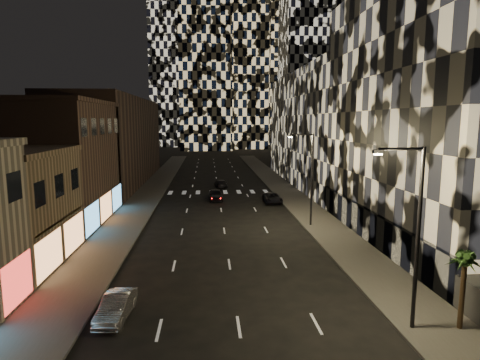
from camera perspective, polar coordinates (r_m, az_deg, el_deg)
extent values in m
cube|color=#47443F|center=(59.47, -12.76, -1.75)|extent=(4.00, 120.00, 0.15)
cube|color=#47443F|center=(59.96, 6.52, -1.51)|extent=(4.00, 120.00, 0.15)
cube|color=#4C4C47|center=(59.21, -10.75, -1.73)|extent=(0.20, 120.00, 0.15)
cube|color=#4C4C47|center=(59.59, 4.54, -1.55)|extent=(0.20, 120.00, 0.15)
cube|color=#4F372D|center=(44.49, -25.01, 2.01)|extent=(10.00, 15.00, 12.00)
cube|color=#4F372D|center=(69.79, -17.51, 5.27)|extent=(10.00, 40.00, 14.00)
cube|color=#232326|center=(38.91, 29.23, 8.32)|extent=(16.00, 25.00, 22.00)
cube|color=#383838|center=(36.34, 17.93, -6.10)|extent=(0.60, 25.00, 3.00)
cube|color=#232326|center=(68.42, 13.82, 7.04)|extent=(16.00, 40.00, 18.00)
cube|color=black|center=(152.77, 10.25, 23.32)|extent=(20.00, 20.00, 100.00)
cube|color=black|center=(152.55, -5.01, 22.46)|extent=(18.00, 18.00, 95.00)
cylinder|color=black|center=(21.35, 23.96, -7.80)|extent=(0.20, 0.20, 9.00)
cylinder|color=black|center=(20.10, 21.95, 4.12)|extent=(2.20, 0.14, 0.14)
cube|color=black|center=(19.64, 19.05, 3.83)|extent=(0.50, 0.25, 0.18)
cube|color=#FFEAB2|center=(19.65, 19.03, 3.48)|extent=(0.35, 0.18, 0.06)
cylinder|color=black|center=(39.67, 10.16, 0.02)|extent=(0.20, 0.20, 9.00)
cylinder|color=black|center=(39.02, 8.76, 6.41)|extent=(2.20, 0.14, 0.14)
cube|color=black|center=(38.78, 7.16, 6.25)|extent=(0.50, 0.25, 0.18)
cube|color=#FFEAB2|center=(38.79, 7.16, 6.07)|extent=(0.35, 0.18, 0.06)
imported|color=#A1A2A7|center=(23.09, -17.19, -16.85)|extent=(1.66, 3.94, 1.26)
imported|color=black|center=(52.76, -3.46, -2.11)|extent=(1.93, 4.39, 1.47)
imported|color=black|center=(63.11, -2.74, -0.50)|extent=(2.17, 4.26, 1.18)
imported|color=black|center=(51.20, 4.62, -2.56)|extent=(2.17, 4.56, 1.26)
cylinder|color=#47331E|center=(23.20, 29.04, -14.16)|extent=(0.25, 0.25, 3.40)
sphere|color=#244719|center=(22.59, 29.38, -9.78)|extent=(0.74, 0.74, 0.74)
cone|color=#244719|center=(22.78, 29.86, -9.80)|extent=(1.50, 0.56, 0.90)
cone|color=#244719|center=(22.85, 29.31, -9.71)|extent=(0.96, 1.44, 0.90)
cone|color=#244719|center=(22.74, 28.81, -9.76)|extent=(0.85, 1.47, 0.90)
cone|color=#244719|center=(22.52, 28.72, -9.93)|extent=(1.50, 0.68, 0.90)
cone|color=#244719|center=(22.36, 29.13, -10.08)|extent=(1.37, 1.11, 0.90)
cone|color=#244719|center=(22.39, 29.73, -10.11)|extent=(0.36, 1.49, 0.90)
cone|color=#244719|center=(22.58, 30.05, -9.98)|extent=(1.31, 1.19, 0.90)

